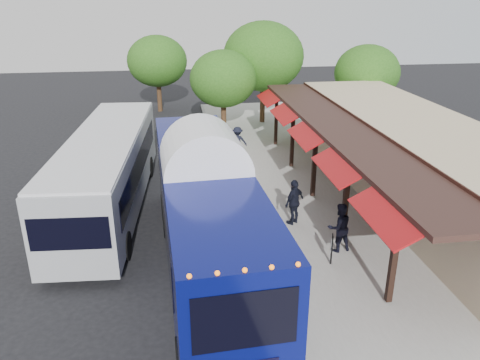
{
  "coord_description": "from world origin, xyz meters",
  "views": [
    {
      "loc": [
        -2.32,
        -14.99,
        8.85
      ],
      "look_at": [
        0.19,
        2.46,
        1.8
      ],
      "focal_mm": 35.0,
      "sensor_mm": 36.0,
      "label": 1
    }
  ],
  "objects_px": {
    "ped_b": "(339,227)",
    "ped_d": "(237,141)",
    "city_bus": "(108,169)",
    "ped_a": "(252,199)",
    "ped_c": "(294,202)",
    "coach_bus": "(206,211)",
    "sign_board": "(332,245)"
  },
  "relations": [
    {
      "from": "coach_bus",
      "to": "ped_c",
      "type": "distance_m",
      "value": 4.67
    },
    {
      "from": "ped_c",
      "to": "sign_board",
      "type": "xyz_separation_m",
      "value": [
        0.51,
        -3.19,
        -0.22
      ]
    },
    {
      "from": "city_bus",
      "to": "ped_d",
      "type": "bearing_deg",
      "value": 46.57
    },
    {
      "from": "coach_bus",
      "to": "city_bus",
      "type": "height_order",
      "value": "coach_bus"
    },
    {
      "from": "ped_b",
      "to": "ped_d",
      "type": "height_order",
      "value": "ped_b"
    },
    {
      "from": "ped_b",
      "to": "ped_c",
      "type": "height_order",
      "value": "ped_c"
    },
    {
      "from": "ped_d",
      "to": "sign_board",
      "type": "relative_size",
      "value": 1.59
    },
    {
      "from": "ped_b",
      "to": "ped_c",
      "type": "xyz_separation_m",
      "value": [
        -1.06,
        2.31,
        0.02
      ]
    },
    {
      "from": "city_bus",
      "to": "ped_d",
      "type": "distance_m",
      "value": 8.8
    },
    {
      "from": "ped_b",
      "to": "sign_board",
      "type": "xyz_separation_m",
      "value": [
        -0.55,
        -0.88,
        -0.2
      ]
    },
    {
      "from": "coach_bus",
      "to": "ped_b",
      "type": "bearing_deg",
      "value": 0.51
    },
    {
      "from": "ped_c",
      "to": "sign_board",
      "type": "height_order",
      "value": "ped_c"
    },
    {
      "from": "ped_d",
      "to": "ped_c",
      "type": "bearing_deg",
      "value": 97.53
    },
    {
      "from": "coach_bus",
      "to": "ped_a",
      "type": "bearing_deg",
      "value": 52.76
    },
    {
      "from": "ped_a",
      "to": "ped_c",
      "type": "height_order",
      "value": "ped_a"
    },
    {
      "from": "city_bus",
      "to": "ped_a",
      "type": "relative_size",
      "value": 6.51
    },
    {
      "from": "ped_a",
      "to": "ped_c",
      "type": "bearing_deg",
      "value": -19.82
    },
    {
      "from": "ped_d",
      "to": "sign_board",
      "type": "xyz_separation_m",
      "value": [
        1.58,
        -12.0,
        -0.12
      ]
    },
    {
      "from": "ped_b",
      "to": "sign_board",
      "type": "bearing_deg",
      "value": 49.25
    },
    {
      "from": "ped_a",
      "to": "ped_d",
      "type": "height_order",
      "value": "ped_a"
    },
    {
      "from": "coach_bus",
      "to": "ped_d",
      "type": "relative_size",
      "value": 7.59
    },
    {
      "from": "ped_b",
      "to": "ped_d",
      "type": "distance_m",
      "value": 11.32
    },
    {
      "from": "ped_a",
      "to": "sign_board",
      "type": "bearing_deg",
      "value": -65.04
    },
    {
      "from": "city_bus",
      "to": "ped_c",
      "type": "xyz_separation_m",
      "value": [
        7.5,
        -2.86,
        -0.77
      ]
    },
    {
      "from": "ped_d",
      "to": "city_bus",
      "type": "bearing_deg",
      "value": 43.33
    },
    {
      "from": "city_bus",
      "to": "coach_bus",
      "type": "bearing_deg",
      "value": -51.43
    },
    {
      "from": "ped_b",
      "to": "ped_d",
      "type": "bearing_deg",
      "value": -87.8
    },
    {
      "from": "coach_bus",
      "to": "sign_board",
      "type": "height_order",
      "value": "coach_bus"
    },
    {
      "from": "ped_a",
      "to": "ped_c",
      "type": "distance_m",
      "value": 1.71
    },
    {
      "from": "coach_bus",
      "to": "ped_a",
      "type": "distance_m",
      "value": 3.8
    },
    {
      "from": "coach_bus",
      "to": "city_bus",
      "type": "relative_size",
      "value": 1.01
    },
    {
      "from": "ped_c",
      "to": "ped_d",
      "type": "bearing_deg",
      "value": -122.2
    }
  ]
}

